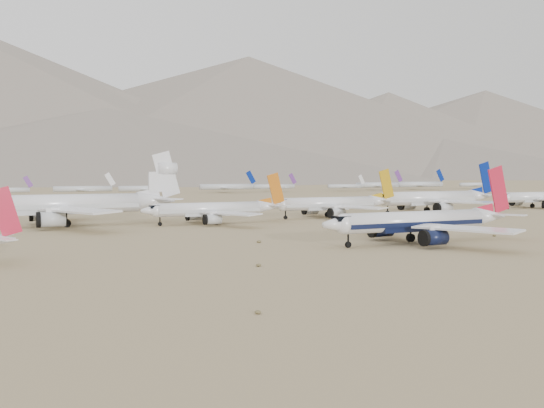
# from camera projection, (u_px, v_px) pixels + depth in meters

# --- Properties ---
(ground) EXTENTS (7000.00, 7000.00, 0.00)m
(ground) POSITION_uv_depth(u_px,v_px,m) (416.00, 243.00, 129.29)
(ground) COLOR #927C55
(ground) RESTS_ON ground
(main_airliner) EXTENTS (47.14, 46.04, 16.63)m
(main_airliner) POSITION_uv_depth(u_px,v_px,m) (422.00, 222.00, 128.58)
(main_airliner) COLOR white
(main_airliner) RESTS_ON ground
(row2_navy_widebody) EXTENTS (54.24, 53.04, 19.30)m
(row2_navy_widebody) POSITION_uv_depth(u_px,v_px,m) (435.00, 199.00, 222.81)
(row2_navy_widebody) COLOR white
(row2_navy_widebody) RESTS_ON ground
(row2_gold_tail) EXTENTS (45.88, 44.87, 16.34)m
(row2_gold_tail) POSITION_uv_depth(u_px,v_px,m) (334.00, 204.00, 200.96)
(row2_gold_tail) COLOR white
(row2_gold_tail) RESTS_ON ground
(row2_orange_tail) EXTENTS (42.06, 41.14, 15.00)m
(row2_orange_tail) POSITION_uv_depth(u_px,v_px,m) (215.00, 209.00, 176.34)
(row2_orange_tail) COLOR white
(row2_orange_tail) RESTS_ON ground
(row2_white_trijet) EXTENTS (60.66, 59.29, 21.50)m
(row2_white_trijet) POSITION_uv_depth(u_px,v_px,m) (70.00, 204.00, 169.20)
(row2_white_trijet) COLOR white
(row2_white_trijet) RESTS_ON ground
(row2_blue_far) EXTENTS (45.93, 44.90, 16.32)m
(row2_blue_far) POSITION_uv_depth(u_px,v_px,m) (539.00, 197.00, 254.66)
(row2_blue_far) COLOR white
(row2_blue_far) RESTS_ON ground
(distant_storage_row) EXTENTS (611.16, 55.63, 15.74)m
(distant_storage_row) POSITION_uv_depth(u_px,v_px,m) (173.00, 188.00, 420.11)
(distant_storage_row) COLOR silver
(distant_storage_row) RESTS_ON ground
(mountain_range) EXTENTS (7354.00, 3024.00, 470.00)m
(mountain_range) POSITION_uv_depth(u_px,v_px,m) (37.00, 107.00, 1627.09)
(mountain_range) COLOR slate
(mountain_range) RESTS_ON ground
(foothills) EXTENTS (4637.50, 1395.00, 155.00)m
(foothills) POSITION_uv_depth(u_px,v_px,m) (280.00, 149.00, 1343.63)
(foothills) COLOR slate
(foothills) RESTS_ON ground
(desert_scrub) EXTENTS (206.06, 121.67, 0.63)m
(desert_scrub) POSITION_uv_depth(u_px,v_px,m) (365.00, 267.00, 93.96)
(desert_scrub) COLOR brown
(desert_scrub) RESTS_ON ground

